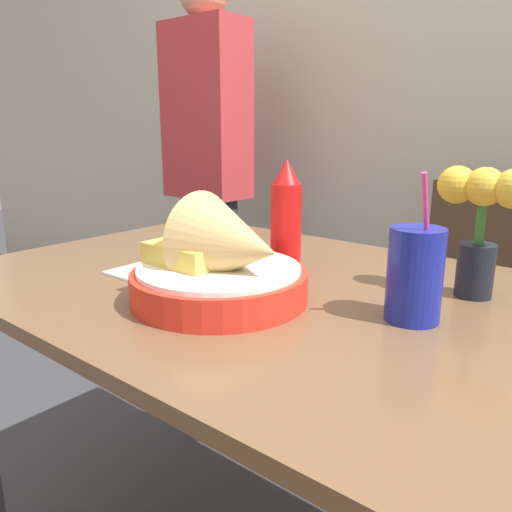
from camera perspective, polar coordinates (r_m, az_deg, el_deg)
The scene contains 9 objects.
wall_window at distance 1.87m, azimuth 23.98°, elevation 21.56°, with size 7.00×0.06×2.60m.
dining_table at distance 0.97m, azimuth 1.74°, elevation -8.88°, with size 1.22×0.80×0.75m.
chair_far_window at distance 1.60m, azimuth 24.34°, elevation -5.78°, with size 0.40×0.40×0.87m.
food_basket at distance 0.82m, azimuth -3.64°, elevation -1.14°, with size 0.30×0.30×0.18m.
ketchup_bottle at distance 1.00m, azimuth 3.45°, elevation 4.43°, with size 0.06×0.06×0.22m.
drink_cup at distance 0.78m, azimuth 17.67°, elevation -2.38°, with size 0.08×0.08×0.23m.
flower_vase at distance 0.91m, azimuth 24.39°, elevation 4.45°, with size 0.15×0.06×0.22m.
napkin at distance 1.01m, azimuth -12.27°, elevation -1.93°, with size 0.14×0.11×0.01m.
person_standing at distance 1.97m, azimuth -5.59°, elevation 10.87°, with size 0.32×0.18×1.58m.
Camera 1 is at (0.54, -0.70, 1.04)m, focal length 35.00 mm.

